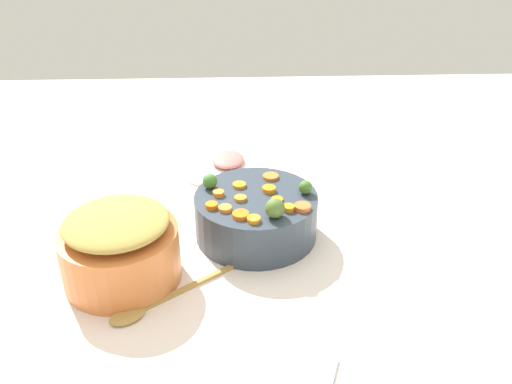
{
  "coord_description": "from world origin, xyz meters",
  "views": [
    {
      "loc": [
        0.06,
        1.06,
        0.74
      ],
      "look_at": [
        0.02,
        0.01,
        0.14
      ],
      "focal_mm": 37.64,
      "sensor_mm": 36.0,
      "label": 1
    }
  ],
  "objects_px": {
    "serving_bowl_carrots": "(256,216)",
    "metal_pot": "(121,255)",
    "wooden_spoon": "(155,303)",
    "ham_plate": "(223,166)"
  },
  "relations": [
    {
      "from": "serving_bowl_carrots",
      "to": "metal_pot",
      "type": "distance_m",
      "value": 0.32
    },
    {
      "from": "metal_pot",
      "to": "wooden_spoon",
      "type": "xyz_separation_m",
      "value": [
        -0.07,
        0.09,
        -0.05
      ]
    },
    {
      "from": "serving_bowl_carrots",
      "to": "metal_pot",
      "type": "relative_size",
      "value": 1.16
    },
    {
      "from": "serving_bowl_carrots",
      "to": "ham_plate",
      "type": "relative_size",
      "value": 1.1
    },
    {
      "from": "serving_bowl_carrots",
      "to": "ham_plate",
      "type": "xyz_separation_m",
      "value": [
        0.08,
        -0.35,
        -0.05
      ]
    },
    {
      "from": "serving_bowl_carrots",
      "to": "metal_pot",
      "type": "xyz_separation_m",
      "value": [
        0.28,
        0.15,
        0.01
      ]
    },
    {
      "from": "metal_pot",
      "to": "ham_plate",
      "type": "bearing_deg",
      "value": -112.08
    },
    {
      "from": "wooden_spoon",
      "to": "ham_plate",
      "type": "height_order",
      "value": "same"
    },
    {
      "from": "serving_bowl_carrots",
      "to": "wooden_spoon",
      "type": "relative_size",
      "value": 0.98
    },
    {
      "from": "serving_bowl_carrots",
      "to": "metal_pot",
      "type": "bearing_deg",
      "value": 27.44
    }
  ]
}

